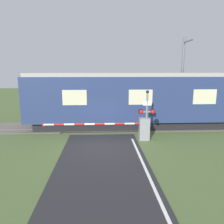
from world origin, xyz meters
name	(u,v)px	position (x,y,z in m)	size (l,w,h in m)	color
ground_plane	(102,145)	(0.00, 0.00, 0.00)	(80.00, 80.00, 0.00)	#4C6033
track_bed	(102,127)	(0.00, 4.02, 0.02)	(36.00, 3.20, 0.13)	#666056
train	(137,100)	(2.56, 4.02, 2.01)	(15.68, 3.04, 3.93)	black
crossing_barrier	(136,128)	(2.01, 0.85, 0.73)	(6.31, 0.44, 1.33)	gray
signal_post	(147,112)	(2.63, 0.76, 1.70)	(0.99, 0.26, 2.99)	gray
catenary_pole	(182,78)	(6.65, 6.25, 3.50)	(0.20, 1.90, 6.71)	slate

